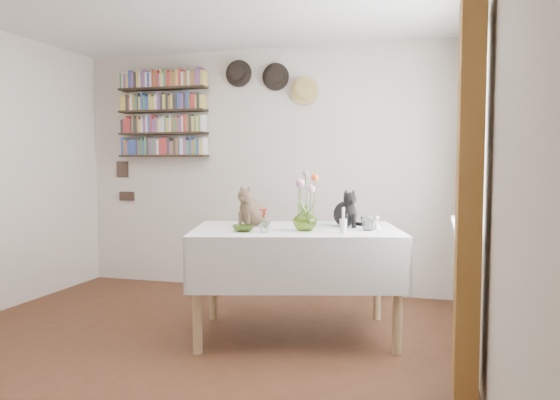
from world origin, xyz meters
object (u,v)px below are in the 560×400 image
(bookshelf_unit, at_px, (163,115))
(black_cat, at_px, (345,207))
(tabby_cat, at_px, (253,205))
(flower_vase, at_px, (305,218))
(dining_table, at_px, (296,255))

(bookshelf_unit, bearing_deg, black_cat, -27.21)
(black_cat, bearing_deg, tabby_cat, 166.75)
(tabby_cat, relative_size, bookshelf_unit, 0.33)
(bookshelf_unit, bearing_deg, flower_vase, -37.47)
(tabby_cat, xyz_separation_m, black_cat, (0.70, 0.18, -0.01))
(dining_table, relative_size, flower_vase, 9.47)
(black_cat, distance_m, flower_vase, 0.44)
(tabby_cat, height_order, flower_vase, tabby_cat)
(black_cat, relative_size, flower_vase, 1.62)
(dining_table, height_order, flower_vase, flower_vase)
(flower_vase, height_order, bookshelf_unit, bookshelf_unit)
(dining_table, relative_size, tabby_cat, 5.35)
(tabby_cat, relative_size, flower_vase, 1.77)
(tabby_cat, relative_size, black_cat, 1.09)
(tabby_cat, distance_m, bookshelf_unit, 2.12)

